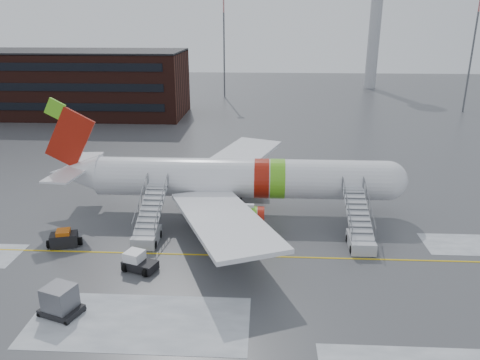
# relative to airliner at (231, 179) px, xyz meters

# --- Properties ---
(ground) EXTENTS (260.00, 260.00, 0.00)m
(ground) POSITION_rel_airliner_xyz_m (1.39, -8.18, -3.42)
(ground) COLOR #494C4F
(ground) RESTS_ON ground
(airliner) EXTENTS (35.03, 32.97, 11.18)m
(airliner) POSITION_rel_airliner_xyz_m (0.00, 0.00, 0.00)
(airliner) COLOR white
(airliner) RESTS_ON ground
(airstair_fwd) EXTENTS (2.05, 7.70, 3.48)m
(airstair_fwd) POSITION_rel_airliner_xyz_m (11.32, -6.54, -2.35)
(airstair_fwd) COLOR #B8BBC0
(airstair_fwd) RESTS_ON ground
(airstair_aft) EXTENTS (2.05, 7.70, 3.48)m
(airstair_aft) POSITION_rel_airliner_xyz_m (-6.75, -6.54, -2.35)
(airstair_aft) COLOR #B3B6BB
(airstair_aft) RESTS_ON ground
(pushback_tug) EXTENTS (2.88, 2.52, 1.46)m
(pushback_tug) POSITION_rel_airliner_xyz_m (-6.32, -11.73, -2.77)
(pushback_tug) COLOR black
(pushback_tug) RESTS_ON ground
(uld_container) EXTENTS (2.93, 2.52, 2.02)m
(uld_container) POSITION_rel_airliner_xyz_m (-9.85, -17.60, -2.47)
(uld_container) COLOR black
(uld_container) RESTS_ON ground
(baggage_tractor) EXTENTS (2.97, 1.86, 1.47)m
(baggage_tractor) POSITION_rel_airliner_xyz_m (-13.53, -8.25, -2.79)
(baggage_tractor) COLOR black
(baggage_tractor) RESTS_ON ground
(terminal_building) EXTENTS (62.00, 16.11, 12.30)m
(terminal_building) POSITION_rel_airliner_xyz_m (-43.61, 46.80, 2.78)
(terminal_building) COLOR #3F1E16
(terminal_building) RESTS_ON ground
(control_tower) EXTENTS (6.40, 6.40, 30.00)m
(control_tower) POSITION_rel_airliner_xyz_m (31.39, 86.82, 15.33)
(control_tower) COLOR #B2B5BA
(control_tower) RESTS_ON ground
(light_mast_far_ne) EXTENTS (1.20, 1.20, 24.25)m
(light_mast_far_ne) POSITION_rel_airliner_xyz_m (43.39, 53.82, 10.42)
(light_mast_far_ne) COLOR #595B60
(light_mast_far_ne) RESTS_ON ground
(light_mast_far_n) EXTENTS (1.20, 1.20, 24.25)m
(light_mast_far_n) POSITION_rel_airliner_xyz_m (-6.61, 69.82, 10.42)
(light_mast_far_n) COLOR #595B60
(light_mast_far_n) RESTS_ON ground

